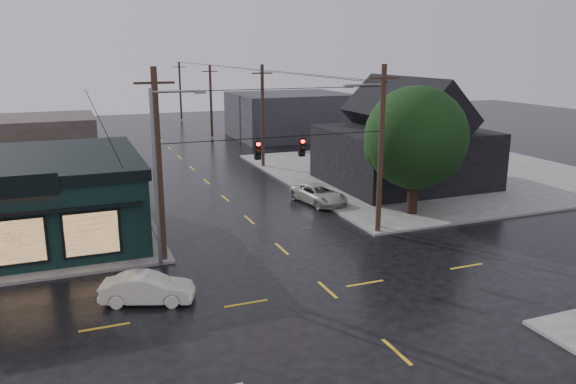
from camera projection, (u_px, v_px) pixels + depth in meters
name	position (u px, v px, depth m)	size (l,w,h in m)	color
ground_plane	(327.00, 290.00, 26.30)	(160.00, 160.00, 0.00)	black
sidewalk_ne	(431.00, 172.00, 51.44)	(28.00, 28.00, 0.15)	slate
ne_building	(405.00, 131.00, 45.87)	(12.60, 11.60, 8.75)	black
corner_tree	(416.00, 138.00, 36.90)	(6.83, 6.83, 8.59)	black
utility_pole_nw	(165.00, 261.00, 29.85)	(2.00, 0.32, 10.15)	black
utility_pole_ne	(377.00, 233.00, 34.48)	(2.00, 0.32, 10.15)	black
utility_pole_far_a	(263.00, 167.00, 53.86)	(2.00, 0.32, 9.65)	black
utility_pole_far_b	(212.00, 138.00, 71.89)	(2.00, 0.32, 9.15)	black
utility_pole_far_c	(182.00, 120.00, 89.93)	(2.00, 0.32, 9.15)	black
span_signal_assembly	(280.00, 148.00, 30.80)	(13.00, 0.48, 1.23)	black
streetlight_nw	(161.00, 267.00, 29.11)	(5.40, 0.30, 9.15)	gray
streetlight_ne	(379.00, 229.00, 35.29)	(5.40, 0.30, 9.15)	gray
bg_building_west	(33.00, 139.00, 56.84)	(12.00, 10.00, 4.40)	#342D26
bg_building_east	(290.00, 115.00, 71.88)	(14.00, 12.00, 5.60)	#2B2C31
sedan_cream	(147.00, 288.00, 24.82)	(1.42, 4.06, 1.34)	white
suv_silver	(319.00, 194.00, 40.95)	(2.29, 4.97, 1.38)	#B4B3A6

